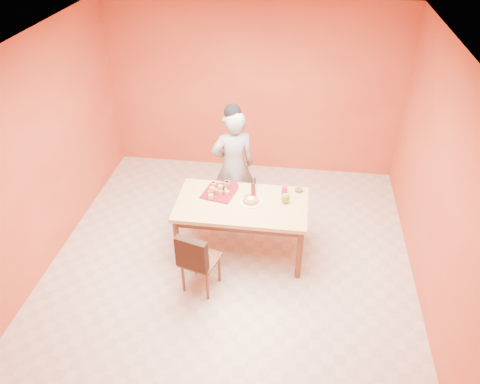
# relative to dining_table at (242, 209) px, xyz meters

# --- Properties ---
(floor) EXTENTS (5.00, 5.00, 0.00)m
(floor) POSITION_rel_dining_table_xyz_m (-0.10, -0.34, -0.67)
(floor) COLOR beige
(floor) RESTS_ON ground
(ceiling) EXTENTS (5.00, 5.00, 0.00)m
(ceiling) POSITION_rel_dining_table_xyz_m (-0.10, -0.34, 2.03)
(ceiling) COLOR white
(ceiling) RESTS_ON wall_back
(wall_back) EXTENTS (4.50, 0.00, 4.50)m
(wall_back) POSITION_rel_dining_table_xyz_m (-0.10, 2.16, 0.68)
(wall_back) COLOR #D95A32
(wall_back) RESTS_ON floor
(wall_left) EXTENTS (0.00, 5.00, 5.00)m
(wall_left) POSITION_rel_dining_table_xyz_m (-2.35, -0.34, 0.68)
(wall_left) COLOR #D95A32
(wall_left) RESTS_ON floor
(wall_right) EXTENTS (0.00, 5.00, 5.00)m
(wall_right) POSITION_rel_dining_table_xyz_m (2.15, -0.34, 0.68)
(wall_right) COLOR #D95A32
(wall_right) RESTS_ON floor
(dining_table) EXTENTS (1.60, 0.90, 0.76)m
(dining_table) POSITION_rel_dining_table_xyz_m (0.00, 0.00, 0.00)
(dining_table) COLOR tan
(dining_table) RESTS_ON floor
(dining_chair) EXTENTS (0.49, 0.54, 0.85)m
(dining_chair) POSITION_rel_dining_table_xyz_m (-0.38, -0.71, -0.23)
(dining_chair) COLOR brown
(dining_chair) RESTS_ON floor
(pastry_pile) EXTENTS (0.34, 0.34, 0.11)m
(pastry_pile) POSITION_rel_dining_table_xyz_m (-0.31, 0.16, 0.17)
(pastry_pile) COLOR tan
(pastry_pile) RESTS_ON pastry_platter
(person) EXTENTS (0.70, 0.59, 1.63)m
(person) POSITION_rel_dining_table_xyz_m (-0.22, 0.75, 0.15)
(person) COLOR gray
(person) RESTS_ON floor
(pastry_platter) EXTENTS (0.45, 0.45, 0.02)m
(pastry_platter) POSITION_rel_dining_table_xyz_m (-0.31, 0.16, 0.11)
(pastry_platter) COLOR maroon
(pastry_platter) RESTS_ON dining_table
(red_dinner_plate) EXTENTS (0.36, 0.36, 0.02)m
(red_dinner_plate) POSITION_rel_dining_table_xyz_m (-0.22, 0.33, 0.10)
(red_dinner_plate) COLOR maroon
(red_dinner_plate) RESTS_ON dining_table
(white_cake_plate) EXTENTS (0.37, 0.37, 0.01)m
(white_cake_plate) POSITION_rel_dining_table_xyz_m (0.11, 0.03, 0.10)
(white_cake_plate) COLOR silver
(white_cake_plate) RESTS_ON dining_table
(sponge_cake) EXTENTS (0.23, 0.23, 0.04)m
(sponge_cake) POSITION_rel_dining_table_xyz_m (0.11, 0.03, 0.13)
(sponge_cake) COLOR orange
(sponge_cake) RESTS_ON white_cake_plate
(cake_server) EXTENTS (0.09, 0.28, 0.01)m
(cake_server) POSITION_rel_dining_table_xyz_m (0.12, 0.21, 0.16)
(cake_server) COLOR silver
(cake_server) RESTS_ON sponge_cake
(egg_ornament) EXTENTS (0.11, 0.09, 0.13)m
(egg_ornament) POSITION_rel_dining_table_xyz_m (0.52, 0.07, 0.16)
(egg_ornament) COLOR olive
(egg_ornament) RESTS_ON dining_table
(magenta_glass) EXTENTS (0.10, 0.10, 0.11)m
(magenta_glass) POSITION_rel_dining_table_xyz_m (0.50, 0.27, 0.15)
(magenta_glass) COLOR #B61B45
(magenta_glass) RESTS_ON dining_table
(checker_tin) EXTENTS (0.10, 0.10, 0.03)m
(checker_tin) POSITION_rel_dining_table_xyz_m (0.68, 0.35, 0.11)
(checker_tin) COLOR #3C2710
(checker_tin) RESTS_ON dining_table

